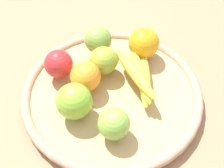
# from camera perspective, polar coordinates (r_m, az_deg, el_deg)

# --- Properties ---
(ground_plane) EXTENTS (2.40, 2.40, 0.00)m
(ground_plane) POSITION_cam_1_polar(r_m,az_deg,el_deg) (0.74, -0.00, -2.66)
(ground_plane) COLOR #9A7252
(ground_plane) RESTS_ON ground
(basket) EXTENTS (0.43, 0.43, 0.03)m
(basket) POSITION_cam_1_polar(r_m,az_deg,el_deg) (0.73, -0.00, -1.85)
(basket) COLOR tan
(basket) RESTS_ON ground_plane
(apple_4) EXTENTS (0.07, 0.07, 0.07)m
(apple_4) POSITION_cam_1_polar(r_m,az_deg,el_deg) (0.78, -2.63, 8.26)
(apple_4) COLOR #7CA341
(apple_4) RESTS_ON basket
(apple_0) EXTENTS (0.08, 0.08, 0.07)m
(apple_0) POSITION_cam_1_polar(r_m,az_deg,el_deg) (0.73, -1.59, 4.39)
(apple_0) COLOR #93A631
(apple_0) RESTS_ON basket
(apple_1) EXTENTS (0.08, 0.08, 0.07)m
(apple_1) POSITION_cam_1_polar(r_m,az_deg,el_deg) (0.73, -9.92, 3.70)
(apple_1) COLOR red
(apple_1) RESTS_ON basket
(apple_3) EXTENTS (0.09, 0.09, 0.07)m
(apple_3) POSITION_cam_1_polar(r_m,az_deg,el_deg) (0.62, 0.34, -7.40)
(apple_3) COLOR #84B742
(apple_3) RESTS_ON basket
(banana_bunch) EXTENTS (0.14, 0.17, 0.05)m
(banana_bunch) POSITION_cam_1_polar(r_m,az_deg,el_deg) (0.71, 5.24, 1.55)
(banana_bunch) COLOR yellow
(banana_bunch) RESTS_ON basket
(apple_2) EXTENTS (0.08, 0.08, 0.08)m
(apple_2) POSITION_cam_1_polar(r_m,az_deg,el_deg) (0.65, -7.06, -3.19)
(apple_2) COLOR #86B732
(apple_2) RESTS_ON basket
(orange_1) EXTENTS (0.11, 0.11, 0.08)m
(orange_1) POSITION_cam_1_polar(r_m,az_deg,el_deg) (0.77, 5.94, 7.56)
(orange_1) COLOR orange
(orange_1) RESTS_ON basket
(orange_0) EXTENTS (0.08, 0.08, 0.07)m
(orange_0) POSITION_cam_1_polar(r_m,az_deg,el_deg) (0.70, -4.96, 1.40)
(orange_0) COLOR orange
(orange_0) RESTS_ON basket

